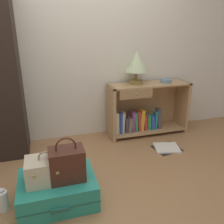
% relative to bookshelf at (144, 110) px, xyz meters
% --- Properties ---
extents(ground_plane, '(9.00, 9.00, 0.00)m').
position_rel_bookshelf_xyz_m(ground_plane, '(-0.86, -1.26, -0.34)').
color(ground_plane, '#9E7047').
extents(back_wall, '(6.40, 0.10, 2.60)m').
position_rel_bookshelf_xyz_m(back_wall, '(-0.86, 0.24, 0.96)').
color(back_wall, silver).
rests_on(back_wall, ground_plane).
extents(bookshelf, '(1.11, 0.36, 0.72)m').
position_rel_bookshelf_xyz_m(bookshelf, '(0.00, 0.00, 0.00)').
color(bookshelf, tan).
rests_on(bookshelf, ground_plane).
extents(table_lamp, '(0.29, 0.29, 0.42)m').
position_rel_bookshelf_xyz_m(table_lamp, '(-0.13, 0.02, 0.66)').
color(table_lamp, olive).
rests_on(table_lamp, bookshelf).
extents(bowl, '(0.16, 0.16, 0.04)m').
position_rel_bookshelf_xyz_m(bowl, '(0.29, -0.02, 0.40)').
color(bowl, slate).
rests_on(bowl, bookshelf).
extents(suitcase_large, '(0.65, 0.52, 0.23)m').
position_rel_bookshelf_xyz_m(suitcase_large, '(-1.29, -1.10, -0.22)').
color(suitcase_large, teal).
rests_on(suitcase_large, ground_plane).
extents(train_case, '(0.32, 0.25, 0.27)m').
position_rel_bookshelf_xyz_m(train_case, '(-1.37, -1.11, -0.01)').
color(train_case, beige).
rests_on(train_case, suitcase_large).
extents(handbag, '(0.28, 0.20, 0.38)m').
position_rel_bookshelf_xyz_m(handbag, '(-1.20, -1.13, 0.03)').
color(handbag, '#472319').
rests_on(handbag, suitcase_large).
extents(bottle, '(0.08, 0.08, 0.20)m').
position_rel_bookshelf_xyz_m(bottle, '(-1.73, -1.09, -0.24)').
color(bottle, white).
rests_on(bottle, ground_plane).
extents(open_book_on_floor, '(0.35, 0.33, 0.02)m').
position_rel_bookshelf_xyz_m(open_book_on_floor, '(0.09, -0.53, -0.33)').
color(open_book_on_floor, white).
rests_on(open_book_on_floor, ground_plane).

